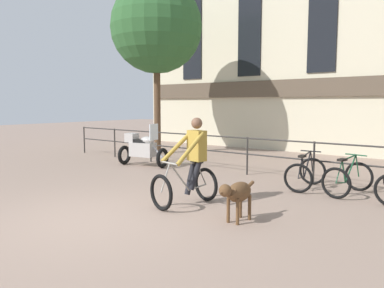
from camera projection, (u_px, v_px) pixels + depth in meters
The scene contains 9 objects.
ground_plane at pixel (92, 220), 6.38m from camera, with size 60.00×60.00×0.00m, color gray.
canal_railing at pixel (247, 149), 10.34m from camera, with size 15.05×0.05×1.05m.
building_facade at pixel (326, 2), 14.30m from camera, with size 18.00×0.72×11.72m.
cyclist_with_bike at pixel (190, 166), 7.27m from camera, with size 0.91×1.29×1.70m.
dog at pixel (237, 193), 6.20m from camera, with size 0.31×0.98×0.70m.
parked_motorcycle at pixel (142, 148), 11.79m from camera, with size 1.67×0.91×1.35m.
parked_bicycle_near_lamp at pixel (306, 173), 8.67m from camera, with size 0.74×1.15×0.86m.
parked_bicycle_mid_left at pixel (348, 178), 8.09m from camera, with size 0.84×1.21×0.86m.
tree_canalside_left at pixel (156, 28), 14.38m from camera, with size 3.53×3.53×6.66m.
Camera 1 is at (5.20, -3.79, 1.97)m, focal length 35.00 mm.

